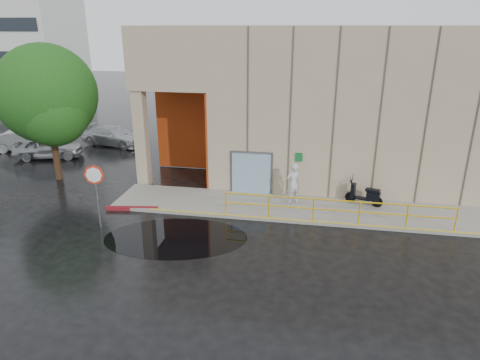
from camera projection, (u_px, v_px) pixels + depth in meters
The scene contains 14 objects.
ground at pixel (222, 253), 16.02m from camera, with size 120.00×120.00×0.00m, color black.
sidewalk at pixel (329, 210), 19.49m from camera, with size 20.00×3.00×0.15m, color gray.
building at pixel (352, 97), 23.88m from camera, with size 20.00×10.17×8.00m.
guardrail at pixel (336, 211), 18.00m from camera, with size 9.56×0.06×1.03m.
distant_building at pixel (13, 29), 43.91m from camera, with size 12.00×8.08×15.00m.
person at pixel (293, 183), 19.86m from camera, with size 0.70×0.46×1.92m, color silver.
scooter at pixel (365, 189), 19.68m from camera, with size 1.77×1.05×1.33m.
stop_sign at pixel (95, 183), 17.34m from camera, with size 0.83×0.17×2.78m.
red_curb at pixel (132, 208), 19.67m from camera, with size 2.40×0.18×0.18m, color maroon.
puddle at pixel (176, 238), 17.18m from camera, with size 5.75×3.54×0.01m, color black.
car_a at pixel (48, 147), 27.11m from camera, with size 1.68×4.16×1.42m, color #A7A8AE.
car_b at pixel (26, 140), 28.77m from camera, with size 1.46×4.18×1.38m, color silver.
car_c at pixel (114, 136), 30.04m from camera, with size 1.89×4.65×1.35m, color #B0B3B8.
tree_near at pixel (48, 98), 22.00m from camera, with size 5.14×5.14×7.23m.
Camera 1 is at (3.16, -13.75, 8.10)m, focal length 32.00 mm.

